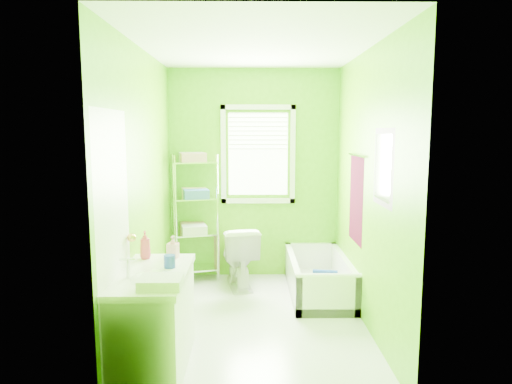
{
  "coord_description": "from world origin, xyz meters",
  "views": [
    {
      "loc": [
        -0.05,
        -4.24,
        1.86
      ],
      "look_at": [
        0.01,
        0.25,
        1.24
      ],
      "focal_mm": 32.0,
      "sensor_mm": 36.0,
      "label": 1
    }
  ],
  "objects_px": {
    "bathtub": "(319,282)",
    "vanity": "(154,318)",
    "toilet": "(239,256)",
    "wire_shelf_unit": "(195,203)"
  },
  "relations": [
    {
      "from": "vanity",
      "to": "wire_shelf_unit",
      "type": "relative_size",
      "value": 0.65
    },
    {
      "from": "bathtub",
      "to": "vanity",
      "type": "bearing_deg",
      "value": -133.78
    },
    {
      "from": "bathtub",
      "to": "wire_shelf_unit",
      "type": "bearing_deg",
      "value": 158.42
    },
    {
      "from": "bathtub",
      "to": "toilet",
      "type": "xyz_separation_m",
      "value": [
        -0.91,
        0.31,
        0.22
      ]
    },
    {
      "from": "bathtub",
      "to": "toilet",
      "type": "relative_size",
      "value": 1.89
    },
    {
      "from": "toilet",
      "to": "vanity",
      "type": "bearing_deg",
      "value": 61.92
    },
    {
      "from": "toilet",
      "to": "wire_shelf_unit",
      "type": "distance_m",
      "value": 0.84
    },
    {
      "from": "bathtub",
      "to": "toilet",
      "type": "distance_m",
      "value": 0.99
    },
    {
      "from": "bathtub",
      "to": "vanity",
      "type": "relative_size",
      "value": 1.35
    },
    {
      "from": "bathtub",
      "to": "wire_shelf_unit",
      "type": "distance_m",
      "value": 1.76
    }
  ]
}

